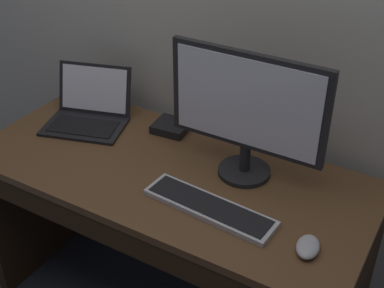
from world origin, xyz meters
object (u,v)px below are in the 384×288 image
external_monitor (247,112)px  wired_keyboard (209,207)px  computer_mouse (308,247)px  laptop_black (89,111)px  external_drive_box (171,127)px

external_monitor → wired_keyboard: external_monitor is taller
wired_keyboard → computer_mouse: computer_mouse is taller
laptop_black → external_monitor: bearing=-1.6°
wired_keyboard → computer_mouse: (0.34, -0.02, 0.01)m
computer_mouse → external_drive_box: size_ratio=0.76×
wired_keyboard → external_drive_box: size_ratio=3.38×
laptop_black → wired_keyboard: bearing=-19.5°
external_monitor → wired_keyboard: bearing=-92.6°
external_monitor → external_drive_box: 0.47m
laptop_black → external_drive_box: bearing=18.4°
wired_keyboard → external_drive_box: external_drive_box is taller
wired_keyboard → computer_mouse: 0.34m
laptop_black → computer_mouse: size_ratio=3.70×
computer_mouse → external_drive_box: bearing=143.2°
computer_mouse → external_drive_box: (-0.71, 0.38, 0.00)m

